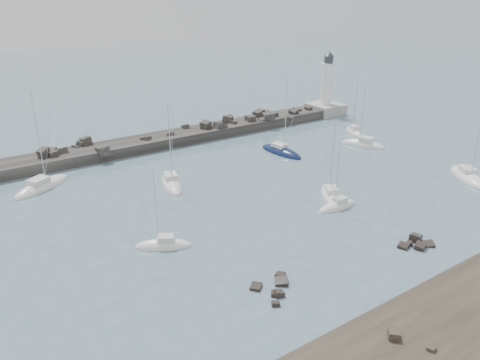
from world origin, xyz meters
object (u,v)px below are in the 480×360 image
Objects in this scene: sailboat_4 at (172,184)px; sailboat_5 at (331,196)px; sailboat_3 at (164,246)px; sailboat_8 at (363,145)px; sailboat_7 at (337,207)px; sailboat_10 at (354,132)px; sailboat_6 at (281,152)px; sailboat_9 at (468,177)px; sailboat_2 at (42,187)px; lighthouse at (326,100)px.

sailboat_5 is at bearing -44.31° from sailboat_4.
sailboat_8 is (45.80, 12.33, 0.01)m from sailboat_3.
sailboat_10 is at bearing 39.68° from sailboat_7.
sailboat_3 is 35.51m from sailboat_6.
sailboat_9 is at bearing -86.99° from sailboat_8.
sailboat_6 is (22.23, 2.22, -0.01)m from sailboat_4.
sailboat_6 is (38.07, -7.34, -0.00)m from sailboat_2.
sailboat_10 is at bearing 20.52° from sailboat_3.
sailboat_2 is 1.41× the size of sailboat_10.
sailboat_2 is at bearing 141.60° from sailboat_5.
sailboat_6 is at bearing 29.65° from sailboat_3.
sailboat_2 reaches higher than sailboat_3.
sailboat_6 is at bearing 5.70° from sailboat_4.
lighthouse reaches higher than sailboat_10.
lighthouse reaches higher than sailboat_4.
sailboat_4 reaches higher than sailboat_8.
sailboat_7 is (-33.14, -36.97, -2.96)m from lighthouse.
sailboat_9 is at bearing -8.90° from sailboat_7.
lighthouse is 0.96× the size of sailboat_2.
sailboat_9 is at bearing -8.94° from sailboat_3.
sailboat_4 is (15.84, -9.56, 0.01)m from sailboat_2.
sailboat_10 is (-6.03, -14.48, -2.94)m from lighthouse.
sailboat_2 is 54.48m from sailboat_8.
sailboat_8 is (14.94, -5.24, 0.01)m from sailboat_6.
sailboat_10 is (4.51, 6.50, 0.01)m from sailboat_8.
sailboat_2 is 38.77m from sailboat_6.
lighthouse reaches higher than sailboat_3.
sailboat_3 is 0.70× the size of sailboat_9.
sailboat_2 reaches higher than sailboat_4.
lighthouse is at bearing 31.71° from sailboat_6.
sailboat_3 is at bearing -159.48° from sailboat_10.
sailboat_7 is 0.93× the size of sailboat_10.
sailboat_8 is at bearing -13.35° from sailboat_2.
sailboat_6 is at bearing 70.16° from sailboat_7.
sailboat_5 is (16.33, -15.94, -0.00)m from sailboat_4.
sailboat_9 is at bearing -97.55° from sailboat_10.
sailboat_4 is at bearing -175.23° from sailboat_10.
lighthouse reaches higher than sailboat_9.
sailboat_3 is at bearing -164.93° from sailboat_8.
sailboat_6 is 19.49m from sailboat_10.
sailboat_6 reaches higher than sailboat_4.
sailboat_9 reaches higher than sailboat_8.
sailboat_3 is at bearing -149.41° from lighthouse.
sailboat_5 is (32.17, -25.50, 0.00)m from sailboat_2.
sailboat_9 reaches higher than sailboat_3.
sailboat_3 is at bearing 171.06° from sailboat_9.
sailboat_10 reaches higher than sailboat_7.
sailboat_4 is at bearing 135.69° from sailboat_5.
sailboat_7 is (14.57, -19.01, -0.01)m from sailboat_4.
sailboat_8 is at bearing -116.67° from lighthouse.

